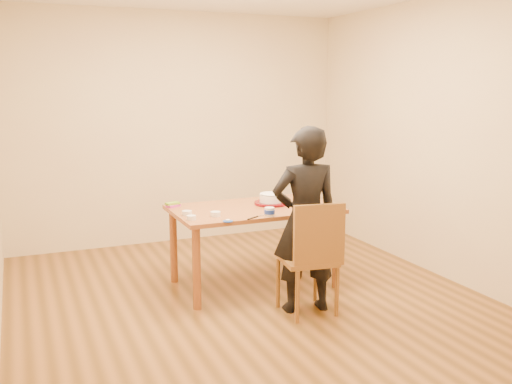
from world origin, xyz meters
name	(u,v)px	position (x,y,z in m)	size (l,w,h in m)	color
room_shell	(237,144)	(0.00, 0.34, 1.35)	(4.00, 4.50, 2.70)	brown
dining_table	(254,209)	(0.20, 0.41, 0.73)	(1.50, 0.89, 0.04)	brown
dining_chair	(307,259)	(0.35, -0.36, 0.45)	(0.42, 0.42, 0.04)	brown
cake_plate	(271,203)	(0.40, 0.47, 0.76)	(0.32, 0.32, 0.02)	red
cake	(271,198)	(0.40, 0.47, 0.81)	(0.22, 0.22, 0.07)	white
frosting_dome	(271,193)	(0.40, 0.47, 0.86)	(0.21, 0.21, 0.03)	white
frosting_tub	(270,212)	(0.18, 0.03, 0.79)	(0.08, 0.08, 0.07)	white
frosting_lid	(228,221)	(-0.22, -0.02, 0.75)	(0.08, 0.08, 0.01)	#1940A5
frosting_dollop	(228,220)	(-0.22, -0.02, 0.76)	(0.04, 0.04, 0.02)	white
ramekin_green	(216,214)	(-0.25, 0.20, 0.77)	(0.09, 0.09, 0.04)	white
ramekin_yellow	(187,213)	(-0.47, 0.33, 0.77)	(0.08, 0.08, 0.04)	white
ramekin_multi	(191,218)	(-0.48, 0.15, 0.77)	(0.08, 0.08, 0.04)	white
candy_box_pink	(173,206)	(-0.49, 0.73, 0.76)	(0.13, 0.07, 0.02)	#E7369A
candy_box_green	(173,203)	(-0.49, 0.73, 0.78)	(0.13, 0.07, 0.02)	#1B9323
spatula	(253,218)	(0.01, 0.01, 0.75)	(0.14, 0.01, 0.01)	black
person	(305,220)	(0.35, -0.32, 0.77)	(0.56, 0.37, 1.54)	black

